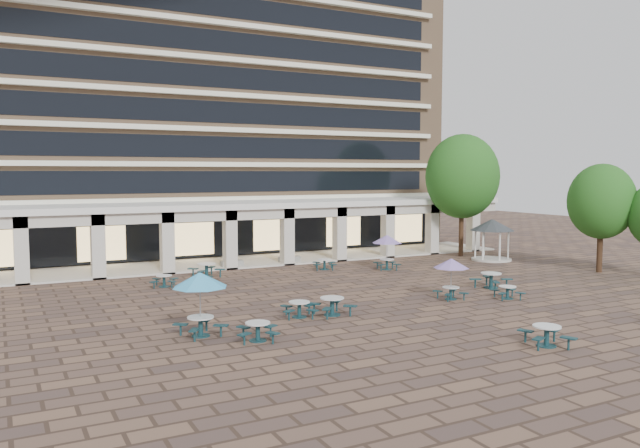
# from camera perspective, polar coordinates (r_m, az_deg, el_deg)

# --- Properties ---
(ground) EXTENTS (120.00, 120.00, 0.00)m
(ground) POSITION_cam_1_polar(r_m,az_deg,el_deg) (32.28, 2.74, -6.87)
(ground) COLOR brown
(ground) RESTS_ON ground
(apartment_building) EXTENTS (40.00, 15.50, 25.20)m
(apartment_building) POSITION_cam_1_polar(r_m,az_deg,el_deg) (55.47, -10.80, 10.98)
(apartment_building) COLOR #9F7A59
(apartment_building) RESTS_ON ground
(retail_arcade) EXTENTS (42.00, 6.60, 4.40)m
(retail_arcade) POSITION_cam_1_polar(r_m,az_deg,el_deg) (45.16, -6.72, 0.27)
(retail_arcade) COLOR white
(retail_arcade) RESTS_ON ground
(picnic_table_0) EXTENTS (1.91, 1.91, 0.72)m
(picnic_table_0) POSITION_cam_1_polar(r_m,az_deg,el_deg) (28.22, -1.91, -7.67)
(picnic_table_0) COLOR #163F43
(picnic_table_0) RESTS_ON ground
(picnic_table_1) EXTENTS (1.96, 1.96, 0.73)m
(picnic_table_1) POSITION_cam_1_polar(r_m,az_deg,el_deg) (24.49, -5.71, -9.60)
(picnic_table_1) COLOR #163F43
(picnic_table_1) RESTS_ON ground
(picnic_table_2) EXTENTS (2.13, 2.13, 0.78)m
(picnic_table_2) POSITION_cam_1_polar(r_m,az_deg,el_deg) (25.13, 20.02, -9.42)
(picnic_table_2) COLOR #163F43
(picnic_table_2) RESTS_ON ground
(picnic_table_4) EXTENTS (2.21, 2.21, 2.55)m
(picnic_table_4) POSITION_cam_1_polar(r_m,az_deg,el_deg) (25.14, -10.92, -5.27)
(picnic_table_4) COLOR #163F43
(picnic_table_4) RESTS_ON ground
(picnic_table_5) EXTENTS (1.88, 1.88, 0.82)m
(picnic_table_5) POSITION_cam_1_polar(r_m,az_deg,el_deg) (28.60, 1.11, -7.37)
(picnic_table_5) COLOR #163F43
(picnic_table_5) RESTS_ON ground
(picnic_table_6) EXTENTS (1.82, 1.82, 2.10)m
(picnic_table_6) POSITION_cam_1_polar(r_m,az_deg,el_deg) (32.55, 11.91, -3.69)
(picnic_table_6) COLOR #163F43
(picnic_table_6) RESTS_ON ground
(picnic_table_7) EXTENTS (1.79, 1.79, 0.66)m
(picnic_table_7) POSITION_cam_1_polar(r_m,az_deg,el_deg) (33.65, 16.76, -5.90)
(picnic_table_7) COLOR #163F43
(picnic_table_7) RESTS_ON ground
(picnic_table_8) EXTENTS (1.81, 1.81, 0.67)m
(picnic_table_8) POSITION_cam_1_polar(r_m,az_deg,el_deg) (36.63, -14.07, -4.98)
(picnic_table_8) COLOR #163F43
(picnic_table_8) RESTS_ON ground
(picnic_table_10) EXTENTS (2.28, 2.28, 0.86)m
(picnic_table_10) POSITION_cam_1_polar(r_m,az_deg,el_deg) (36.49, 15.37, -4.86)
(picnic_table_10) COLOR #163F43
(picnic_table_10) RESTS_ON ground
(picnic_table_11) EXTENTS (2.01, 2.01, 2.32)m
(picnic_table_11) POSITION_cam_1_polar(r_m,az_deg,el_deg) (41.78, 6.15, -1.51)
(picnic_table_11) COLOR #163F43
(picnic_table_11) RESTS_ON ground
(picnic_table_12) EXTENTS (2.10, 2.10, 0.86)m
(picnic_table_12) POSITION_cam_1_polar(r_m,az_deg,el_deg) (39.49, -10.33, -4.05)
(picnic_table_12) COLOR #163F43
(picnic_table_12) RESTS_ON ground
(picnic_table_13) EXTENTS (1.93, 1.93, 0.70)m
(picnic_table_13) POSITION_cam_1_polar(r_m,az_deg,el_deg) (41.83, 0.41, -3.61)
(picnic_table_13) COLOR #163F43
(picnic_table_13) RESTS_ON ground
(gazebo) EXTENTS (3.25, 3.25, 3.03)m
(gazebo) POSITION_cam_1_polar(r_m,az_deg,el_deg) (47.72, 15.45, -0.50)
(gazebo) COLOR beige
(gazebo) RESTS_ON ground
(tree_east_a) EXTENTS (4.24, 4.24, 7.07)m
(tree_east_a) POSITION_cam_1_polar(r_m,az_deg,el_deg) (44.26, 24.35, 1.88)
(tree_east_a) COLOR #3E2918
(tree_east_a) RESTS_ON ground
(tree_east_c) EXTENTS (5.68, 5.68, 9.46)m
(tree_east_c) POSITION_cam_1_polar(r_m,az_deg,el_deg) (49.53, 12.87, 4.26)
(tree_east_c) COLOR #3E2918
(tree_east_c) RESTS_ON ground
(planter_left) EXTENTS (1.50, 0.67, 1.14)m
(planter_left) POSITION_cam_1_polar(r_m,az_deg,el_deg) (43.05, -8.07, -3.42)
(planter_left) COLOR gray
(planter_left) RESTS_ON ground
(planter_right) EXTENTS (1.50, 0.60, 1.19)m
(planter_right) POSITION_cam_1_polar(r_m,az_deg,el_deg) (44.65, -2.81, -3.04)
(planter_right) COLOR gray
(planter_right) RESTS_ON ground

